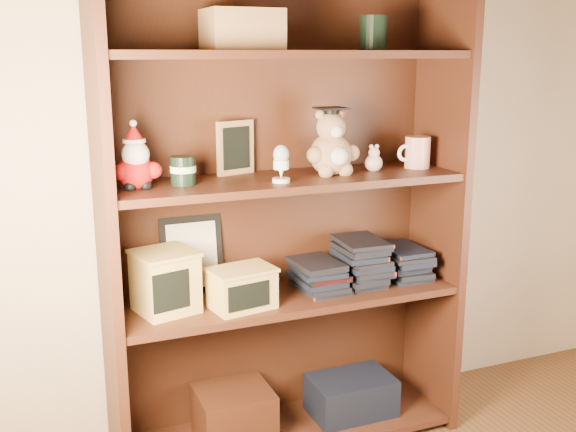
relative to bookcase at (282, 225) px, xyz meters
name	(u,v)px	position (x,y,z in m)	size (l,w,h in m)	color
bookcase	(282,225)	(0.00, 0.00, 0.00)	(1.20, 0.35, 1.60)	#3F1E12
shelf_lower	(288,297)	(0.00, -0.05, -0.24)	(1.14, 0.33, 0.02)	#3F1E12
shelf_upper	(288,181)	(0.00, -0.05, 0.16)	(1.14, 0.33, 0.02)	#3F1E12
santa_plush	(136,163)	(-0.48, -0.06, 0.25)	(0.15, 0.11, 0.21)	#A50F0F
teachers_tin	(183,170)	(-0.34, -0.05, 0.22)	(0.08, 0.08, 0.09)	black
chalkboard_plaque	(235,149)	(-0.14, 0.06, 0.26)	(0.14, 0.10, 0.18)	#9E7547
egg_cup	(281,162)	(-0.05, -0.13, 0.23)	(0.06, 0.06, 0.12)	white
grad_teddy_bear	(332,148)	(0.15, -0.06, 0.26)	(0.19, 0.16, 0.23)	#A37A56
pink_figurine	(374,161)	(0.32, -0.05, 0.21)	(0.06, 0.06, 0.09)	beige
teacher_mug	(417,152)	(0.49, -0.05, 0.23)	(0.12, 0.09, 0.11)	silver
certificate_frame	(192,255)	(-0.29, 0.09, -0.10)	(0.21, 0.05, 0.26)	black
treats_box	(165,281)	(-0.41, -0.05, -0.13)	(0.22, 0.22, 0.19)	#D3AF56
pencils_box	(242,288)	(-0.18, -0.12, -0.16)	(0.22, 0.18, 0.13)	#D3AF56
book_stack_left	(318,276)	(0.11, -0.05, -0.18)	(0.14, 0.20, 0.10)	black
book_stack_mid	(360,262)	(0.28, -0.05, -0.15)	(0.14, 0.20, 0.16)	black
book_stack_right	(404,262)	(0.46, -0.05, -0.17)	(0.14, 0.20, 0.11)	black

